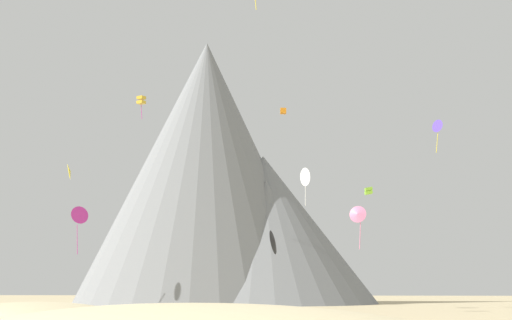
# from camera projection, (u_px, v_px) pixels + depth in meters

# --- Properties ---
(dune_foreground_left) EXTENTS (24.44, 23.55, 2.51)m
(dune_foreground_left) POSITION_uv_depth(u_px,v_px,m) (35.00, 315.00, 62.58)
(dune_foreground_left) COLOR beige
(dune_foreground_left) RESTS_ON ground_plane
(bush_mid_center) EXTENTS (1.59, 1.59, 0.52)m
(bush_mid_center) POSITION_uv_depth(u_px,v_px,m) (340.00, 317.00, 52.37)
(bush_mid_center) COLOR #568442
(bush_mid_center) RESTS_ON ground_plane
(bush_low_patch) EXTENTS (2.66, 2.66, 0.51)m
(bush_low_patch) POSITION_uv_depth(u_px,v_px,m) (192.00, 315.00, 55.88)
(bush_low_patch) COLOR #386633
(bush_low_patch) RESTS_ON ground_plane
(rock_massif) EXTENTS (70.58, 63.37, 49.07)m
(rock_massif) POSITION_uv_depth(u_px,v_px,m) (225.00, 189.00, 114.50)
(rock_massif) COLOR slate
(rock_massif) RESTS_ON ground_plane
(kite_orange_high) EXTENTS (0.96, 0.94, 0.80)m
(kite_orange_high) POSITION_uv_depth(u_px,v_px,m) (283.00, 111.00, 92.24)
(kite_orange_high) COLOR orange
(kite_yellow_mid) EXTENTS (1.37, 2.05, 1.94)m
(kite_yellow_mid) POSITION_uv_depth(u_px,v_px,m) (70.00, 172.00, 76.76)
(kite_yellow_mid) COLOR yellow
(kite_lime_mid) EXTENTS (1.10, 1.05, 1.04)m
(kite_lime_mid) POSITION_uv_depth(u_px,v_px,m) (369.00, 191.00, 85.29)
(kite_lime_mid) COLOR #8CD133
(kite_pink_low) EXTENTS (1.99, 1.01, 4.91)m
(kite_pink_low) POSITION_uv_depth(u_px,v_px,m) (358.00, 215.00, 70.96)
(kite_pink_low) COLOR pink
(kite_gold_high) EXTENTS (1.41, 1.43, 3.83)m
(kite_gold_high) POSITION_uv_depth(u_px,v_px,m) (141.00, 100.00, 99.38)
(kite_gold_high) COLOR gold
(kite_white_mid) EXTENTS (1.80, 2.32, 5.05)m
(kite_white_mid) POSITION_uv_depth(u_px,v_px,m) (306.00, 177.00, 82.88)
(kite_white_mid) COLOR white
(kite_magenta_low) EXTENTS (2.38, 2.32, 6.89)m
(kite_magenta_low) POSITION_uv_depth(u_px,v_px,m) (79.00, 216.00, 90.26)
(kite_magenta_low) COLOR #D1339E
(kite_black_low) EXTENTS (0.86, 2.11, 2.04)m
(kite_black_low) POSITION_uv_depth(u_px,v_px,m) (274.00, 242.00, 53.00)
(kite_black_low) COLOR black
(kite_indigo_mid) EXTENTS (1.55, 1.68, 4.68)m
(kite_indigo_mid) POSITION_uv_depth(u_px,v_px,m) (438.00, 126.00, 86.87)
(kite_indigo_mid) COLOR #5138B2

